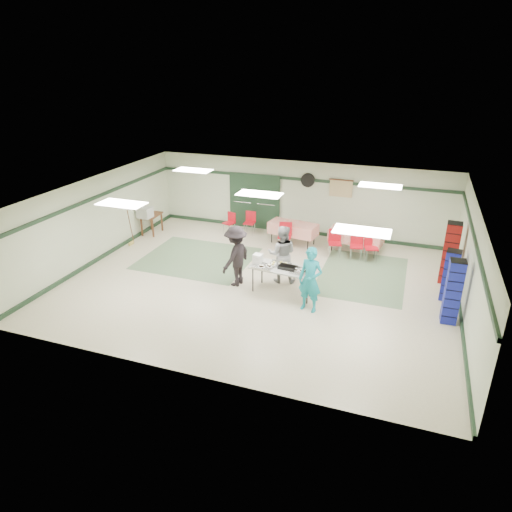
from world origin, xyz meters
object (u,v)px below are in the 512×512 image
(chair_loose_b, at_px, (230,221))
(office_printer, at_px, (145,212))
(chair_c, at_px, (371,244))
(crate_stack_red, at_px, (450,253))
(volunteer_grey, at_px, (282,254))
(crate_stack_blue_a, at_px, (453,292))
(serving_table, at_px, (284,269))
(chair_b, at_px, (335,240))
(dining_table_a, at_px, (356,236))
(dining_table_b, at_px, (293,228))
(broom, at_px, (130,224))
(chair_loose_a, at_px, (250,220))
(volunteer_dark, at_px, (236,256))
(chair_d, at_px, (285,233))
(printer_table, at_px, (151,217))
(chair_a, at_px, (357,243))
(crate_stack_blue_b, at_px, (450,276))
(volunteer_teal, at_px, (310,280))

(chair_loose_b, height_order, office_printer, office_printer)
(chair_c, distance_m, crate_stack_red, 2.49)
(volunteer_grey, xyz_separation_m, crate_stack_blue_a, (4.57, -0.80, -0.02))
(serving_table, xyz_separation_m, chair_b, (0.84, 3.13, -0.17))
(serving_table, relative_size, dining_table_a, 1.05)
(serving_table, bearing_deg, volunteer_grey, 117.21)
(dining_table_b, height_order, broom, broom)
(dining_table_a, height_order, chair_loose_a, chair_loose_a)
(serving_table, distance_m, chair_b, 3.25)
(volunteer_dark, bearing_deg, chair_d, -178.67)
(volunteer_dark, bearing_deg, chair_loose_b, -143.37)
(volunteer_dark, distance_m, printer_table, 5.39)
(dining_table_a, bearing_deg, broom, -157.47)
(volunteer_grey, height_order, chair_d, volunteer_grey)
(dining_table_a, xyz_separation_m, chair_b, (-0.62, -0.57, -0.02))
(volunteer_dark, xyz_separation_m, chair_loose_a, (-1.09, 4.13, -0.38))
(serving_table, xyz_separation_m, crate_stack_red, (4.31, 2.24, 0.20))
(chair_loose_a, height_order, office_printer, office_printer)
(office_printer, bearing_deg, crate_stack_red, 1.25)
(dining_table_a, relative_size, chair_a, 2.11)
(volunteer_dark, relative_size, printer_table, 1.96)
(dining_table_a, relative_size, office_printer, 3.84)
(serving_table, relative_size, crate_stack_blue_b, 1.35)
(crate_stack_red, bearing_deg, volunteer_teal, -139.37)
(serving_table, height_order, chair_c, chair_c)
(dining_table_b, bearing_deg, volunteer_teal, -60.04)
(chair_loose_b, relative_size, printer_table, 0.87)
(volunteer_teal, relative_size, chair_loose_b, 2.21)
(chair_loose_b, bearing_deg, crate_stack_blue_b, -2.44)
(dining_table_a, xyz_separation_m, office_printer, (-7.45, -1.15, 0.37))
(office_printer, bearing_deg, chair_b, 7.86)
(chair_loose_b, relative_size, office_printer, 1.63)
(chair_loose_b, bearing_deg, printer_table, -141.02)
(chair_c, height_order, crate_stack_red, crate_stack_red)
(dining_table_b, xyz_separation_m, office_printer, (-5.25, -1.15, 0.37))
(chair_a, xyz_separation_m, crate_stack_blue_a, (2.75, -3.25, 0.30))
(volunteer_teal, distance_m, chair_c, 4.00)
(volunteer_grey, xyz_separation_m, chair_c, (2.28, 2.44, -0.32))
(volunteer_grey, bearing_deg, broom, -22.44)
(chair_loose_a, bearing_deg, crate_stack_blue_a, -34.39)
(serving_table, bearing_deg, volunteer_teal, -31.37)
(serving_table, height_order, volunteer_grey, volunteer_grey)
(chair_b, bearing_deg, chair_d, 165.43)
(crate_stack_blue_b, distance_m, printer_table, 10.46)
(printer_table, bearing_deg, serving_table, -29.36)
(volunteer_dark, height_order, chair_b, volunteer_dark)
(chair_c, bearing_deg, chair_d, 163.68)
(printer_table, bearing_deg, chair_loose_b, 17.44)
(dining_table_a, bearing_deg, office_printer, -163.56)
(chair_b, distance_m, chair_loose_b, 4.18)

